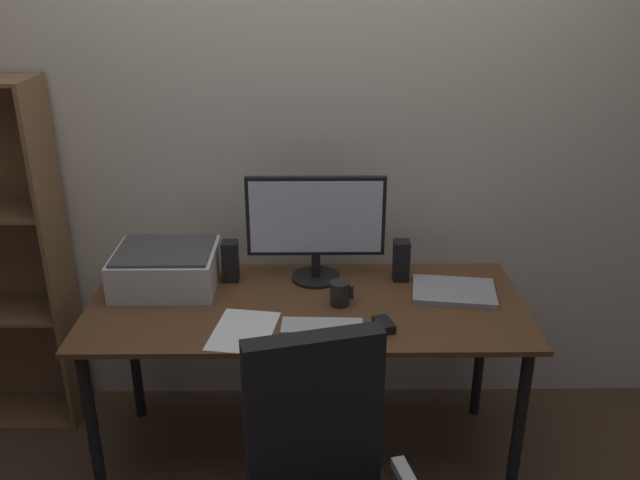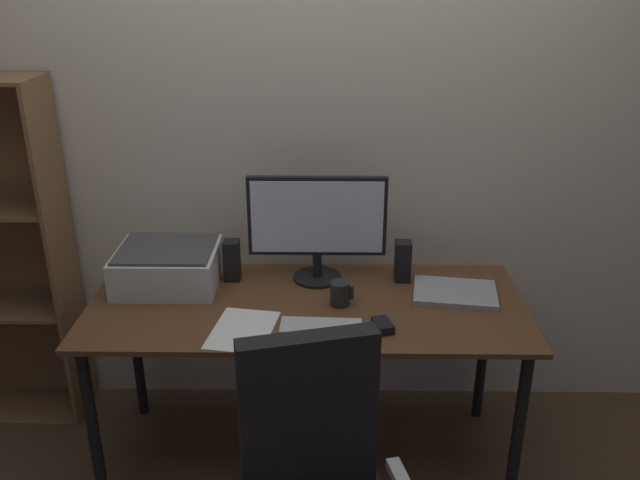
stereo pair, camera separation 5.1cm
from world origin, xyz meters
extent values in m
plane|color=#4C3826|center=(0.00, 0.00, 0.00)|extent=(12.00, 12.00, 0.00)
cube|color=beige|center=(0.00, 0.52, 1.30)|extent=(6.40, 0.10, 2.60)
cube|color=#56351E|center=(0.00, 0.00, 0.73)|extent=(1.67, 0.71, 0.02)
cylinder|color=black|center=(-0.78, -0.29, 0.36)|extent=(0.04, 0.04, 0.72)
cylinder|color=black|center=(0.78, -0.29, 0.36)|extent=(0.04, 0.04, 0.72)
cylinder|color=black|center=(-0.78, 0.29, 0.36)|extent=(0.04, 0.04, 0.72)
cylinder|color=black|center=(0.78, 0.29, 0.36)|extent=(0.04, 0.04, 0.72)
cylinder|color=black|center=(0.04, 0.21, 0.75)|extent=(0.20, 0.20, 0.01)
cylinder|color=black|center=(0.04, 0.21, 0.80)|extent=(0.04, 0.04, 0.10)
cube|color=black|center=(0.04, 0.21, 1.02)|extent=(0.55, 0.03, 0.33)
cube|color=silver|center=(0.04, 0.20, 1.02)|extent=(0.52, 0.01, 0.30)
cube|color=#B7BABC|center=(0.06, -0.20, 0.75)|extent=(0.29, 0.12, 0.02)
cube|color=black|center=(0.28, -0.20, 0.76)|extent=(0.08, 0.11, 0.03)
cylinder|color=black|center=(0.13, -0.01, 0.79)|extent=(0.07, 0.07, 0.09)
cube|color=black|center=(0.17, -0.01, 0.79)|extent=(0.02, 0.01, 0.05)
cube|color=#99999E|center=(0.58, 0.07, 0.75)|extent=(0.35, 0.27, 0.02)
cube|color=black|center=(-0.31, 0.20, 0.82)|extent=(0.06, 0.07, 0.17)
cube|color=black|center=(0.39, 0.20, 0.82)|extent=(0.06, 0.07, 0.17)
cube|color=silver|center=(-0.56, 0.15, 0.81)|extent=(0.40, 0.34, 0.15)
cube|color=#424244|center=(-0.56, 0.15, 0.90)|extent=(0.37, 0.31, 0.01)
cube|color=white|center=(-0.22, -0.21, 0.74)|extent=(0.25, 0.33, 0.00)
cube|color=black|center=(0.03, -0.69, 0.75)|extent=(0.40, 0.17, 0.52)
cube|color=brown|center=(-1.05, 0.31, 0.77)|extent=(0.02, 0.28, 1.54)
cube|color=brown|center=(-1.42, 0.31, 0.01)|extent=(0.72, 0.26, 0.02)
camera|label=1|loc=(0.03, -2.27, 1.96)|focal=37.47mm
camera|label=2|loc=(0.08, -2.27, 1.96)|focal=37.47mm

